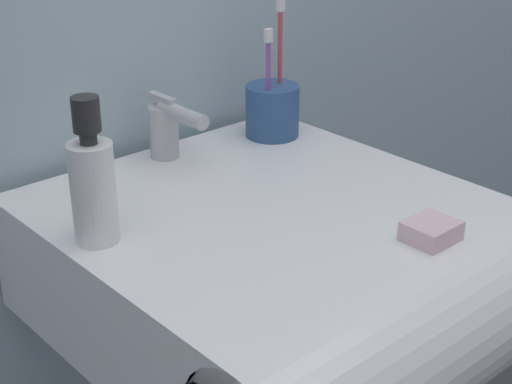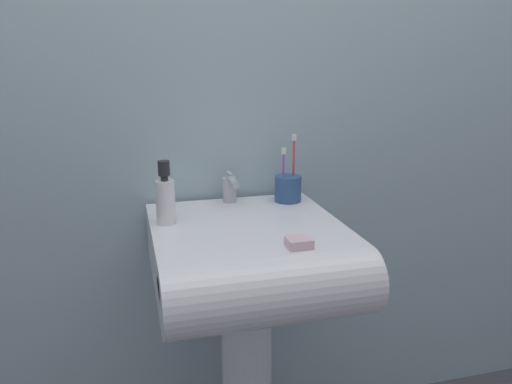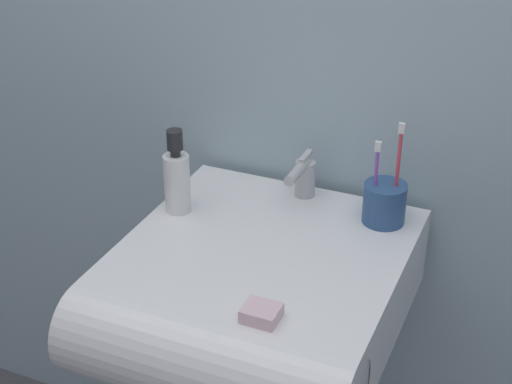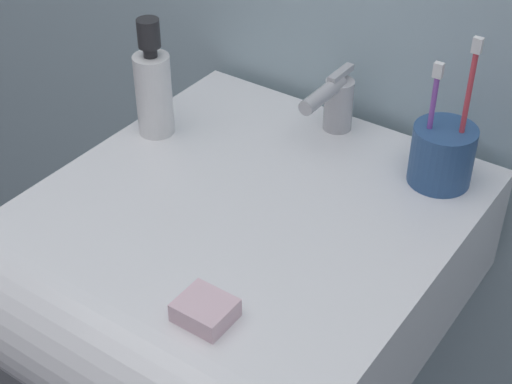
# 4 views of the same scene
# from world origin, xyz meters

# --- Properties ---
(wall_back) EXTENTS (5.00, 0.05, 2.40)m
(wall_back) POSITION_xyz_m (0.00, 0.30, 1.20)
(wall_back) COLOR #9EB7C1
(wall_back) RESTS_ON ground
(sink_basin) EXTENTS (0.52, 0.60, 0.17)m
(sink_basin) POSITION_xyz_m (0.00, -0.06, 0.80)
(sink_basin) COLOR white
(sink_basin) RESTS_ON sink_pedestal
(faucet) EXTENTS (0.04, 0.12, 0.10)m
(faucet) POSITION_xyz_m (0.00, 0.20, 0.93)
(faucet) COLOR #B7B7BC
(faucet) RESTS_ON sink_basin
(toothbrush_cup) EXTENTS (0.08, 0.08, 0.21)m
(toothbrush_cup) POSITION_xyz_m (0.18, 0.17, 0.93)
(toothbrush_cup) COLOR #2D5184
(toothbrush_cup) RESTS_ON sink_basin
(soap_bottle) EXTENTS (0.05, 0.05, 0.18)m
(soap_bottle) POSITION_xyz_m (-0.21, 0.05, 0.96)
(soap_bottle) COLOR white
(soap_bottle) RESTS_ON sink_basin
(bar_soap) EXTENTS (0.06, 0.05, 0.02)m
(bar_soap) POSITION_xyz_m (0.08, -0.21, 0.90)
(bar_soap) COLOR silver
(bar_soap) RESTS_ON sink_basin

